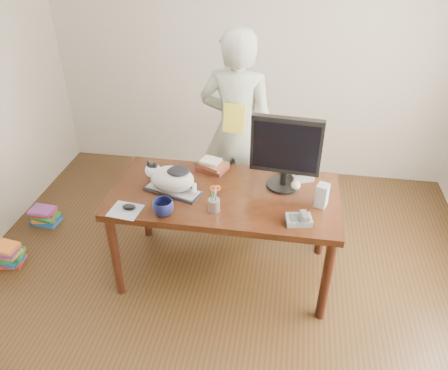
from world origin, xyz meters
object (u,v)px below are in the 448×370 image
Objects in this scene: phone at (299,219)px; pen_cup at (214,204)px; desk at (227,204)px; speaker at (322,195)px; book_pile_a at (7,255)px; book_stack at (212,165)px; baseball at (296,185)px; book_pile_b at (45,216)px; calculator at (298,172)px; person at (237,130)px; monitor at (286,150)px; mouse at (129,207)px; coffee_mug at (163,208)px; keyboard at (173,191)px; cat at (170,178)px.

pen_cup is at bearing 165.81° from phone.
desk is 0.36m from pen_cup.
speaker is at bearing -10.38° from desk.
book_stack is at bearing 17.30° from book_pile_a.
phone is 0.38m from baseball.
book_pile_b is (-2.24, 0.60, -0.70)m from phone.
calculator is 0.15× the size of person.
monitor reaches higher than mouse.
speaker reaches higher than book_pile_a.
pen_cup is 0.33m from coffee_mug.
speaker is at bearing 17.94° from keyboard.
desk is at bearing -171.68° from speaker.
desk is 11.69× the size of coffee_mug.
book_stack is 0.98× the size of book_pile_a.
desk is at bearing 47.58° from coffee_mug.
keyboard is at bearing -161.06° from desk.
monitor is at bearing -143.60° from calculator.
monitor is at bearing 6.72° from book_stack.
keyboard is 1.55m from book_pile_a.
book_pile_a is at bearing 34.72° from person.
speaker reaches higher than keyboard.
speaker is at bearing -89.61° from calculator.
coffee_mug is (0.01, -0.27, 0.04)m from keyboard.
phone is at bearing 4.65° from keyboard.
calculator reaches higher than keyboard.
cat is 1.51× the size of book_stack.
calculator is at bearing 12.97° from book_pile_a.
pen_cup is 1.92m from book_pile_b.
mouse is 1.27m from calculator.
book_stack is (-0.81, 0.34, -0.05)m from speaker.
desk is 7.90× the size of pen_cup.
book_pile_a is at bearing 168.12° from phone.
book_pile_a is at bearing -170.97° from desk.
cat is 1.48× the size of book_pile_a.
keyboard is 0.34m from mouse.
monitor is 0.32× the size of person.
calculator is (0.11, 0.18, -0.28)m from monitor.
monitor is 0.61m from pen_cup.
pen_cup is at bearing -158.54° from calculator.
monitor is at bearing 30.76° from coffee_mug.
phone reaches higher than baseball.
mouse is 1.22m from person.
baseball is 0.26× the size of book_pile_a.
person is at bearing 148.87° from speaker.
book_pile_a is at bearing -166.25° from monitor.
mouse is at bearing -151.72° from monitor.
calculator is at bearing 25.57° from desk.
pen_cup is 0.72m from speaker.
cat is at bearing -161.94° from desk.
book_pile_b is (0.03, 0.55, -0.02)m from book_pile_a.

